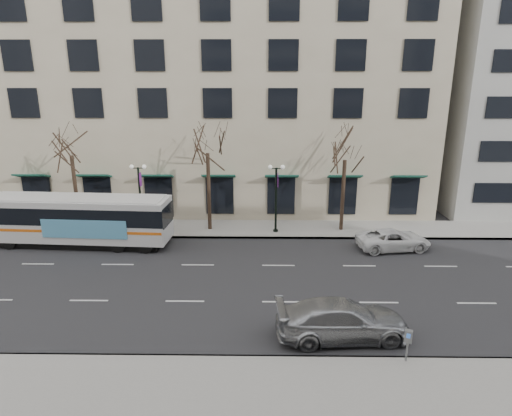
{
  "coord_description": "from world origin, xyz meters",
  "views": [
    {
      "loc": [
        3.96,
        -22.1,
        10.82
      ],
      "look_at": [
        3.63,
        1.27,
        4.0
      ],
      "focal_mm": 30.0,
      "sensor_mm": 36.0,
      "label": 1
    }
  ],
  "objects_px": {
    "tree_far_mid": "(207,140)",
    "lamp_post_left": "(140,195)",
    "city_bus": "(79,219)",
    "pay_station": "(408,339)",
    "lamp_post_right": "(276,195)",
    "tree_far_right": "(346,147)",
    "tree_far_left": "(70,143)",
    "silver_car": "(342,320)",
    "white_pickup": "(393,240)"
  },
  "relations": [
    {
      "from": "lamp_post_right",
      "to": "pay_station",
      "type": "distance_m",
      "value": 16.31
    },
    {
      "from": "tree_far_right",
      "to": "pay_station",
      "type": "bearing_deg",
      "value": -90.87
    },
    {
      "from": "tree_far_right",
      "to": "pay_station",
      "type": "xyz_separation_m",
      "value": [
        -0.24,
        -16.1,
        -5.27
      ]
    },
    {
      "from": "tree_far_left",
      "to": "tree_far_mid",
      "type": "distance_m",
      "value": 10.0
    },
    {
      "from": "lamp_post_left",
      "to": "pay_station",
      "type": "distance_m",
      "value": 21.47
    },
    {
      "from": "lamp_post_right",
      "to": "city_bus",
      "type": "distance_m",
      "value": 13.87
    },
    {
      "from": "city_bus",
      "to": "tree_far_right",
      "type": "bearing_deg",
      "value": 12.93
    },
    {
      "from": "tree_far_right",
      "to": "city_bus",
      "type": "distance_m",
      "value": 19.39
    },
    {
      "from": "silver_car",
      "to": "white_pickup",
      "type": "relative_size",
      "value": 1.19
    },
    {
      "from": "city_bus",
      "to": "pay_station",
      "type": "height_order",
      "value": "city_bus"
    },
    {
      "from": "city_bus",
      "to": "white_pickup",
      "type": "height_order",
      "value": "city_bus"
    },
    {
      "from": "tree_far_left",
      "to": "silver_car",
      "type": "relative_size",
      "value": 1.43
    },
    {
      "from": "lamp_post_left",
      "to": "white_pickup",
      "type": "distance_m",
      "value": 18.26
    },
    {
      "from": "lamp_post_left",
      "to": "city_bus",
      "type": "height_order",
      "value": "lamp_post_left"
    },
    {
      "from": "lamp_post_left",
      "to": "tree_far_mid",
      "type": "bearing_deg",
      "value": 6.85
    },
    {
      "from": "pay_station",
      "to": "tree_far_mid",
      "type": "bearing_deg",
      "value": 142.63
    },
    {
      "from": "lamp_post_left",
      "to": "city_bus",
      "type": "distance_m",
      "value": 4.51
    },
    {
      "from": "lamp_post_left",
      "to": "lamp_post_right",
      "type": "distance_m",
      "value": 10.0
    },
    {
      "from": "lamp_post_left",
      "to": "pay_station",
      "type": "height_order",
      "value": "lamp_post_left"
    },
    {
      "from": "tree_far_mid",
      "to": "city_bus",
      "type": "distance_m",
      "value": 10.43
    },
    {
      "from": "city_bus",
      "to": "silver_car",
      "type": "relative_size",
      "value": 2.19
    },
    {
      "from": "tree_far_mid",
      "to": "city_bus",
      "type": "relative_size",
      "value": 0.67
    },
    {
      "from": "city_bus",
      "to": "tree_far_mid",
      "type": "bearing_deg",
      "value": 23.27
    },
    {
      "from": "tree_far_left",
      "to": "silver_car",
      "type": "xyz_separation_m",
      "value": [
        17.52,
        -14.21,
        -5.85
      ]
    },
    {
      "from": "lamp_post_right",
      "to": "tree_far_right",
      "type": "bearing_deg",
      "value": 6.85
    },
    {
      "from": "silver_car",
      "to": "white_pickup",
      "type": "xyz_separation_m",
      "value": [
        5.35,
        10.56,
        -0.17
      ]
    },
    {
      "from": "tree_far_mid",
      "to": "silver_car",
      "type": "bearing_deg",
      "value": -62.12
    },
    {
      "from": "lamp_post_right",
      "to": "tree_far_left",
      "type": "bearing_deg",
      "value": 177.71
    },
    {
      "from": "white_pickup",
      "to": "tree_far_mid",
      "type": "bearing_deg",
      "value": 66.24
    },
    {
      "from": "tree_far_mid",
      "to": "silver_car",
      "type": "distance_m",
      "value": 17.18
    },
    {
      "from": "tree_far_mid",
      "to": "silver_car",
      "type": "height_order",
      "value": "tree_far_mid"
    },
    {
      "from": "tree_far_left",
      "to": "lamp_post_left",
      "type": "relative_size",
      "value": 1.6
    },
    {
      "from": "tree_far_left",
      "to": "tree_far_right",
      "type": "relative_size",
      "value": 1.03
    },
    {
      "from": "city_bus",
      "to": "silver_car",
      "type": "bearing_deg",
      "value": -31.11
    },
    {
      "from": "tree_far_left",
      "to": "tree_far_right",
      "type": "distance_m",
      "value": 20.0
    },
    {
      "from": "tree_far_mid",
      "to": "lamp_post_right",
      "type": "relative_size",
      "value": 1.64
    },
    {
      "from": "tree_far_mid",
      "to": "silver_car",
      "type": "relative_size",
      "value": 1.47
    },
    {
      "from": "tree_far_right",
      "to": "white_pickup",
      "type": "bearing_deg",
      "value": -51.88
    },
    {
      "from": "silver_car",
      "to": "tree_far_left",
      "type": "bearing_deg",
      "value": 46.42
    },
    {
      "from": "city_bus",
      "to": "pay_station",
      "type": "bearing_deg",
      "value": -31.84
    },
    {
      "from": "tree_far_left",
      "to": "pay_station",
      "type": "bearing_deg",
      "value": -39.18
    },
    {
      "from": "city_bus",
      "to": "pay_station",
      "type": "relative_size",
      "value": 9.29
    },
    {
      "from": "silver_car",
      "to": "pay_station",
      "type": "relative_size",
      "value": 4.24
    },
    {
      "from": "pay_station",
      "to": "tree_far_right",
      "type": "bearing_deg",
      "value": 110.55
    },
    {
      "from": "tree_far_mid",
      "to": "lamp_post_left",
      "type": "distance_m",
      "value": 6.4
    },
    {
      "from": "tree_far_mid",
      "to": "silver_car",
      "type": "xyz_separation_m",
      "value": [
        7.52,
        -14.21,
        -6.06
      ]
    },
    {
      "from": "lamp_post_left",
      "to": "silver_car",
      "type": "distance_m",
      "value": 18.61
    },
    {
      "from": "city_bus",
      "to": "white_pickup",
      "type": "bearing_deg",
      "value": 1.99
    },
    {
      "from": "lamp_post_left",
      "to": "city_bus",
      "type": "xyz_separation_m",
      "value": [
        -3.61,
        -2.49,
        -1.07
      ]
    },
    {
      "from": "tree_far_right",
      "to": "city_bus",
      "type": "relative_size",
      "value": 0.63
    }
  ]
}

